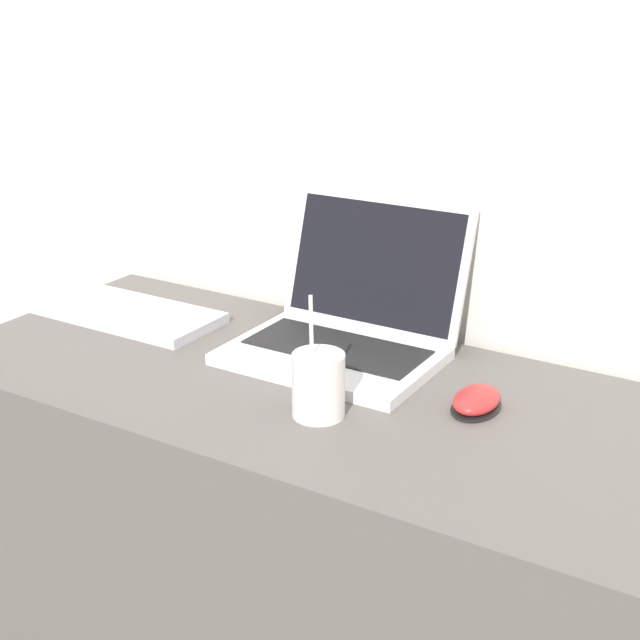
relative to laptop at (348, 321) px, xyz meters
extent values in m
cube|color=silver|center=(0.05, 0.17, 0.43)|extent=(7.00, 0.04, 2.50)
cube|color=#5B5651|center=(0.05, -0.15, -0.44)|extent=(1.38, 0.57, 0.76)
cube|color=silver|center=(0.00, -0.06, -0.05)|extent=(0.36, 0.25, 0.02)
cube|color=black|center=(0.00, -0.04, -0.04)|extent=(0.31, 0.14, 0.00)
cube|color=silver|center=(0.00, 0.10, 0.08)|extent=(0.36, 0.08, 0.24)
cube|color=black|center=(0.00, 0.10, 0.08)|extent=(0.33, 0.07, 0.21)
cylinder|color=silver|center=(0.09, -0.25, -0.01)|extent=(0.08, 0.08, 0.10)
cylinder|color=black|center=(0.09, -0.25, 0.04)|extent=(0.07, 0.07, 0.01)
cylinder|color=white|center=(0.08, -0.25, 0.06)|extent=(0.03, 0.03, 0.16)
ellipsoid|color=black|center=(0.29, -0.10, -0.05)|extent=(0.07, 0.11, 0.01)
ellipsoid|color=red|center=(0.29, -0.10, -0.04)|extent=(0.07, 0.10, 0.03)
cube|color=silver|center=(-0.47, -0.08, -0.05)|extent=(0.40, 0.17, 0.02)
camera|label=1|loc=(0.73, -1.29, 0.56)|focal=50.00mm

